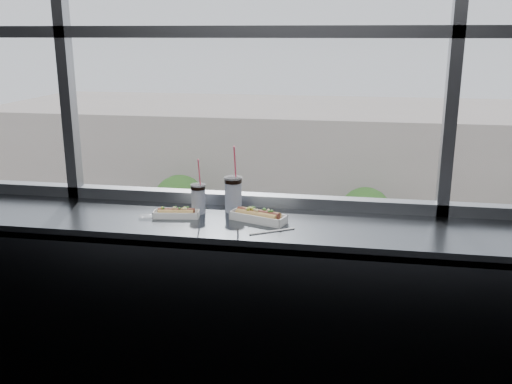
% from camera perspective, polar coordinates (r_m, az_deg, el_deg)
% --- Properties ---
extents(wall_back_lower, '(6.00, 0.00, 6.00)m').
position_cam_1_polar(wall_back_lower, '(3.28, -0.67, -10.49)').
color(wall_back_lower, black).
rests_on(wall_back_lower, ground).
extents(counter, '(6.00, 0.55, 0.06)m').
position_cam_1_polar(counter, '(2.83, -1.73, -3.43)').
color(counter, slate).
rests_on(counter, ground).
extents(counter_fascia, '(6.00, 0.04, 1.04)m').
position_cam_1_polar(counter_fascia, '(2.82, -2.73, -15.14)').
color(counter_fascia, slate).
rests_on(counter_fascia, ground).
extents(hotdog_tray_left, '(0.24, 0.11, 0.06)m').
position_cam_1_polar(hotdog_tray_left, '(2.89, -7.97, -2.09)').
color(hotdog_tray_left, white).
rests_on(hotdog_tray_left, counter).
extents(hotdog_tray_right, '(0.30, 0.18, 0.07)m').
position_cam_1_polar(hotdog_tray_right, '(2.80, 0.22, -2.40)').
color(hotdog_tray_right, white).
rests_on(hotdog_tray_right, counter).
extents(soda_cup_left, '(0.08, 0.08, 0.29)m').
position_cam_1_polar(soda_cup_left, '(2.93, -5.79, -0.52)').
color(soda_cup_left, white).
rests_on(soda_cup_left, counter).
extents(soda_cup_right, '(0.10, 0.10, 0.35)m').
position_cam_1_polar(soda_cup_right, '(2.94, -2.29, -0.05)').
color(soda_cup_right, white).
rests_on(soda_cup_right, counter).
extents(loose_straw, '(0.20, 0.13, 0.01)m').
position_cam_1_polar(loose_straw, '(2.66, 1.62, -3.95)').
color(loose_straw, white).
rests_on(loose_straw, counter).
extents(wrapper, '(0.09, 0.07, 0.02)m').
position_cam_1_polar(wrapper, '(2.90, -10.87, -2.37)').
color(wrapper, silver).
rests_on(wrapper, counter).
extents(plaza_ground, '(120.00, 120.00, 0.00)m').
position_cam_1_polar(plaza_ground, '(48.18, 8.97, -0.26)').
color(plaza_ground, '#A49D8C').
rests_on(plaza_ground, ground).
extents(street_asphalt, '(80.00, 10.00, 0.06)m').
position_cam_1_polar(street_asphalt, '(26.32, 7.73, -14.08)').
color(street_asphalt, black).
rests_on(street_asphalt, plaza_ground).
extents(far_sidewalk, '(80.00, 6.00, 0.04)m').
position_cam_1_polar(far_sidewalk, '(33.51, 8.34, -7.37)').
color(far_sidewalk, '#A49D8C').
rests_on(far_sidewalk, plaza_ground).
extents(far_building, '(50.00, 14.00, 8.00)m').
position_cam_1_polar(far_building, '(41.88, 9.02, 2.99)').
color(far_building, '#BCAEA4').
rests_on(far_building, plaza_ground).
extents(car_far_a, '(2.73, 5.89, 1.92)m').
position_cam_1_polar(car_far_a, '(31.21, -10.27, -7.24)').
color(car_far_a, black).
rests_on(car_far_a, street_asphalt).
extents(car_far_b, '(2.73, 6.10, 2.00)m').
position_cam_1_polar(car_far_b, '(29.59, 15.30, -8.79)').
color(car_far_b, '#960B00').
rests_on(car_far_b, street_asphalt).
extents(car_near_c, '(2.62, 5.94, 1.96)m').
position_cam_1_polar(car_near_c, '(22.39, 12.15, -17.07)').
color(car_near_c, '#750701').
rests_on(car_near_c, street_asphalt).
extents(car_near_b, '(3.53, 7.00, 2.24)m').
position_cam_1_polar(car_near_b, '(23.27, -8.50, -15.11)').
color(car_near_b, black).
rests_on(car_near_b, street_asphalt).
extents(pedestrian_c, '(0.94, 0.70, 2.11)m').
position_cam_1_polar(pedestrian_c, '(33.79, 19.31, -5.96)').
color(pedestrian_c, '#66605B').
rests_on(pedestrian_c, far_sidewalk).
extents(tree_left, '(3.22, 3.22, 5.02)m').
position_cam_1_polar(tree_left, '(33.86, -7.61, -1.01)').
color(tree_left, '#47382B').
rests_on(tree_left, far_sidewalk).
extents(tree_center, '(3.06, 3.06, 4.78)m').
position_cam_1_polar(tree_center, '(32.41, 10.85, -2.22)').
color(tree_center, '#47382B').
rests_on(tree_center, far_sidewalk).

